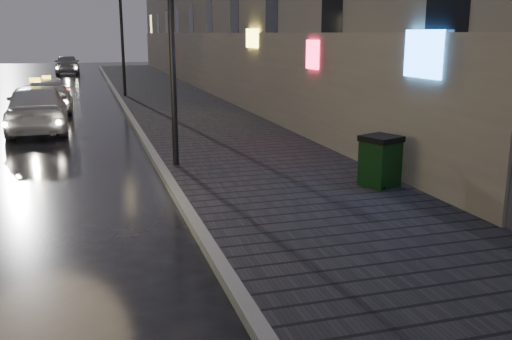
# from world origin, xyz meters

# --- Properties ---
(ground) EXTENTS (120.00, 120.00, 0.00)m
(ground) POSITION_xyz_m (0.00, 0.00, 0.00)
(ground) COLOR black
(ground) RESTS_ON ground
(sidewalk) EXTENTS (4.60, 58.00, 0.15)m
(sidewalk) POSITION_xyz_m (3.90, 21.00, 0.07)
(sidewalk) COLOR black
(sidewalk) RESTS_ON ground
(curb) EXTENTS (0.20, 58.00, 0.15)m
(curb) POSITION_xyz_m (1.50, 21.00, 0.07)
(curb) COLOR slate
(curb) RESTS_ON ground
(lamp_near) EXTENTS (0.36, 0.36, 5.28)m
(lamp_near) POSITION_xyz_m (1.85, 6.00, 3.49)
(lamp_near) COLOR black
(lamp_near) RESTS_ON sidewalk
(lamp_far) EXTENTS (0.36, 0.36, 5.28)m
(lamp_far) POSITION_xyz_m (1.85, 22.00, 3.49)
(lamp_far) COLOR black
(lamp_far) RESTS_ON sidewalk
(trash_bin) EXTENTS (0.87, 0.87, 1.03)m
(trash_bin) POSITION_xyz_m (5.52, 2.90, 0.67)
(trash_bin) COLOR black
(trash_bin) RESTS_ON sidewalk
(taxi_near) EXTENTS (2.06, 4.83, 1.63)m
(taxi_near) POSITION_xyz_m (-1.63, 12.91, 0.81)
(taxi_near) COLOR silver
(taxi_near) RESTS_ON ground
(taxi_mid) EXTENTS (2.12, 4.70, 1.34)m
(taxi_mid) POSITION_xyz_m (-1.57, 18.15, 0.67)
(taxi_mid) COLOR silver
(taxi_mid) RESTS_ON ground
(car_far) EXTENTS (1.94, 4.61, 1.56)m
(car_far) POSITION_xyz_m (-1.23, 41.23, 0.78)
(car_far) COLOR #96969D
(car_far) RESTS_ON ground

